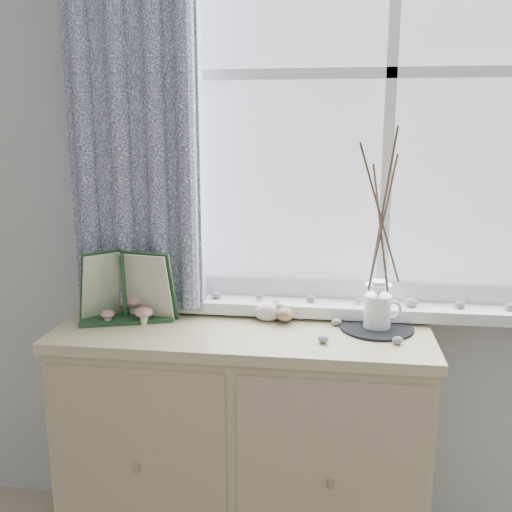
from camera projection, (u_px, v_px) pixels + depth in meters
The scene contains 8 objects.
sideboard at pixel (243, 447), 1.93m from camera, with size 1.20×0.45×0.85m.
botanical_book at pixel (122, 288), 1.85m from camera, with size 0.35×0.13×0.25m, color #1F4223, non-canonical shape.
toadstool_cluster at pixel (133, 305), 1.91m from camera, with size 0.17×0.15×0.08m.
wooden_eggs at pixel (280, 311), 1.91m from camera, with size 0.10×0.12×0.07m.
songbird_figurine at pixel (268, 311), 1.90m from camera, with size 0.12×0.06×0.07m, color white, non-canonical shape.
crocheted_doily at pixel (377, 328), 1.83m from camera, with size 0.23×0.23×0.01m, color black.
twig_pitcher at pixel (382, 214), 1.74m from camera, with size 0.30×0.30×0.64m.
sideboard_pebbles at pixel (338, 329), 1.79m from camera, with size 0.33×0.23×0.02m.
Camera 1 is at (0.13, 0.04, 1.49)m, focal length 40.00 mm.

